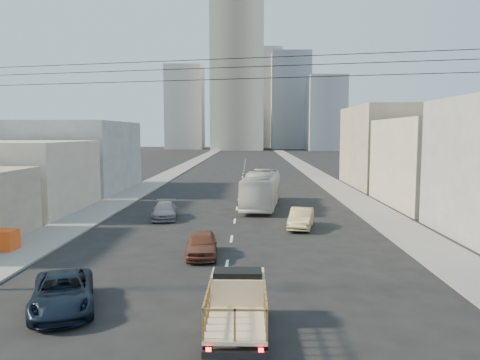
{
  "coord_description": "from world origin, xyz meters",
  "views": [
    {
      "loc": [
        1.2,
        -15.22,
        6.73
      ],
      "look_at": [
        0.48,
        16.64,
        3.5
      ],
      "focal_mm": 35.0,
      "sensor_mm": 36.0,
      "label": 1
    }
  ],
  "objects_px": {
    "navy_pickup": "(63,293)",
    "sedan_brown": "(202,244)",
    "city_bus": "(261,189)",
    "sedan_grey": "(165,210)",
    "crate_stack": "(0,240)",
    "flatbed_pickup": "(237,301)",
    "sedan_tan": "(301,218)"
  },
  "relations": [
    {
      "from": "flatbed_pickup",
      "to": "sedan_grey",
      "type": "distance_m",
      "value": 21.81
    },
    {
      "from": "sedan_tan",
      "to": "flatbed_pickup",
      "type": "bearing_deg",
      "value": -91.16
    },
    {
      "from": "sedan_grey",
      "to": "crate_stack",
      "type": "xyz_separation_m",
      "value": [
        -7.48,
        -10.43,
        0.04
      ]
    },
    {
      "from": "sedan_brown",
      "to": "sedan_grey",
      "type": "distance_m",
      "value": 11.88
    },
    {
      "from": "crate_stack",
      "to": "sedan_grey",
      "type": "bearing_deg",
      "value": 54.35
    },
    {
      "from": "sedan_brown",
      "to": "sedan_grey",
      "type": "bearing_deg",
      "value": 106.02
    },
    {
      "from": "navy_pickup",
      "to": "sedan_brown",
      "type": "height_order",
      "value": "sedan_brown"
    },
    {
      "from": "sedan_brown",
      "to": "sedan_grey",
      "type": "xyz_separation_m",
      "value": [
        -4.08,
        11.16,
        -0.04
      ]
    },
    {
      "from": "navy_pickup",
      "to": "sedan_brown",
      "type": "relative_size",
      "value": 1.2
    },
    {
      "from": "sedan_grey",
      "to": "crate_stack",
      "type": "height_order",
      "value": "sedan_grey"
    },
    {
      "from": "sedan_tan",
      "to": "city_bus",
      "type": "bearing_deg",
      "value": 116.78
    },
    {
      "from": "flatbed_pickup",
      "to": "crate_stack",
      "type": "relative_size",
      "value": 2.45
    },
    {
      "from": "city_bus",
      "to": "sedan_tan",
      "type": "height_order",
      "value": "city_bus"
    },
    {
      "from": "city_bus",
      "to": "sedan_grey",
      "type": "height_order",
      "value": "city_bus"
    },
    {
      "from": "navy_pickup",
      "to": "sedan_grey",
      "type": "relative_size",
      "value": 1.08
    },
    {
      "from": "navy_pickup",
      "to": "sedan_grey",
      "type": "height_order",
      "value": "navy_pickup"
    },
    {
      "from": "sedan_tan",
      "to": "crate_stack",
      "type": "distance_m",
      "value": 19.11
    },
    {
      "from": "city_bus",
      "to": "sedan_brown",
      "type": "distance_m",
      "value": 17.78
    },
    {
      "from": "navy_pickup",
      "to": "sedan_brown",
      "type": "bearing_deg",
      "value": 40.84
    },
    {
      "from": "flatbed_pickup",
      "to": "city_bus",
      "type": "height_order",
      "value": "city_bus"
    },
    {
      "from": "flatbed_pickup",
      "to": "city_bus",
      "type": "distance_m",
      "value": 27.14
    },
    {
      "from": "city_bus",
      "to": "navy_pickup",
      "type": "bearing_deg",
      "value": -101.47
    },
    {
      "from": "sedan_tan",
      "to": "crate_stack",
      "type": "height_order",
      "value": "sedan_tan"
    },
    {
      "from": "sedan_brown",
      "to": "crate_stack",
      "type": "relative_size",
      "value": 2.24
    },
    {
      "from": "sedan_grey",
      "to": "sedan_brown",
      "type": "bearing_deg",
      "value": -76.85
    },
    {
      "from": "crate_stack",
      "to": "city_bus",
      "type": "bearing_deg",
      "value": 47.6
    },
    {
      "from": "city_bus",
      "to": "crate_stack",
      "type": "xyz_separation_m",
      "value": [
        -15.2,
        -16.65,
        -0.91
      ]
    },
    {
      "from": "sedan_brown",
      "to": "navy_pickup",
      "type": "bearing_deg",
      "value": -123.93
    },
    {
      "from": "navy_pickup",
      "to": "crate_stack",
      "type": "distance_m",
      "value": 11.1
    },
    {
      "from": "sedan_brown",
      "to": "crate_stack",
      "type": "height_order",
      "value": "sedan_brown"
    },
    {
      "from": "sedan_tan",
      "to": "crate_stack",
      "type": "bearing_deg",
      "value": -146.73
    },
    {
      "from": "flatbed_pickup",
      "to": "navy_pickup",
      "type": "bearing_deg",
      "value": 164.3
    }
  ]
}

